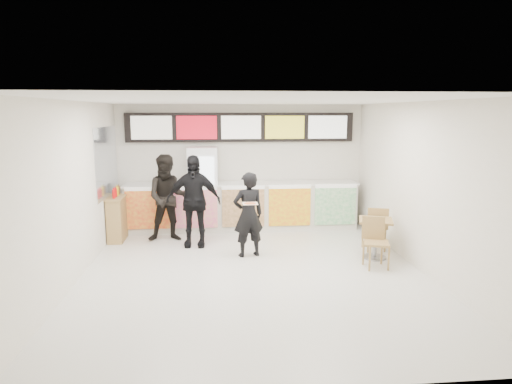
{
  "coord_description": "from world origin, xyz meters",
  "views": [
    {
      "loc": [
        -0.67,
        -7.68,
        2.81
      ],
      "look_at": [
        0.16,
        1.2,
        1.25
      ],
      "focal_mm": 32.0,
      "sensor_mm": 36.0,
      "label": 1
    }
  ],
  "objects": [
    {
      "name": "customer_left",
      "position": [
        -1.68,
        2.26,
        0.96
      ],
      "size": [
        0.97,
        0.78,
        1.91
      ],
      "primitive_type": "imported",
      "rotation": [
        0.0,
        0.0,
        0.06
      ],
      "color": "black",
      "rests_on": "floor"
    },
    {
      "name": "wall_left",
      "position": [
        -3.0,
        0.0,
        1.5
      ],
      "size": [
        0.0,
        7.0,
        7.0
      ],
      "primitive_type": "plane",
      "rotation": [
        1.57,
        0.0,
        1.57
      ],
      "color": "silver",
      "rests_on": "floor"
    },
    {
      "name": "service_counter",
      "position": [
        0.0,
        3.09,
        0.57
      ],
      "size": [
        5.56,
        0.77,
        1.14
      ],
      "color": "silver",
      "rests_on": "floor"
    },
    {
      "name": "mirror_panel",
      "position": [
        -2.99,
        2.45,
        1.75
      ],
      "size": [
        0.01,
        2.0,
        1.5
      ],
      "primitive_type": "cube",
      "color": "#B2B7BF",
      "rests_on": "wall_left"
    },
    {
      "name": "condiment_ledge",
      "position": [
        -2.82,
        2.41,
        0.5
      ],
      "size": [
        0.36,
        0.88,
        1.17
      ],
      "color": "#A9854D",
      "rests_on": "floor"
    },
    {
      "name": "pizza_slice",
      "position": [
        -0.01,
        0.53,
        1.16
      ],
      "size": [
        0.36,
        0.36,
        0.02
      ],
      "color": "beige",
      "rests_on": "customer_main"
    },
    {
      "name": "drinks_fridge",
      "position": [
        -0.93,
        3.11,
        1.0
      ],
      "size": [
        0.7,
        0.67,
        2.0
      ],
      "color": "white",
      "rests_on": "floor"
    },
    {
      "name": "cafe_table",
      "position": [
        2.42,
        0.61,
        0.54
      ],
      "size": [
        0.89,
        1.63,
        0.92
      ],
      "rotation": [
        0.0,
        0.0,
        -0.31
      ],
      "color": "#A9854D",
      "rests_on": "floor"
    },
    {
      "name": "wall_back",
      "position": [
        0.0,
        3.5,
        1.5
      ],
      "size": [
        6.0,
        0.0,
        6.0
      ],
      "primitive_type": "plane",
      "rotation": [
        1.57,
        0.0,
        0.0
      ],
      "color": "silver",
      "rests_on": "floor"
    },
    {
      "name": "wall_right",
      "position": [
        3.0,
        0.0,
        1.5
      ],
      "size": [
        0.0,
        7.0,
        7.0
      ],
      "primitive_type": "plane",
      "rotation": [
        1.57,
        0.0,
        -1.57
      ],
      "color": "silver",
      "rests_on": "floor"
    },
    {
      "name": "ceiling",
      "position": [
        0.0,
        0.0,
        3.0
      ],
      "size": [
        7.0,
        7.0,
        0.0
      ],
      "primitive_type": "plane",
      "rotation": [
        3.14,
        0.0,
        0.0
      ],
      "color": "white",
      "rests_on": "wall_back"
    },
    {
      "name": "menu_board",
      "position": [
        0.0,
        3.41,
        2.45
      ],
      "size": [
        5.5,
        0.14,
        0.7
      ],
      "color": "black",
      "rests_on": "wall_back"
    },
    {
      "name": "floor",
      "position": [
        0.0,
        0.0,
        0.0
      ],
      "size": [
        7.0,
        7.0,
        0.0
      ],
      "primitive_type": "plane",
      "color": "beige",
      "rests_on": "ground"
    },
    {
      "name": "customer_main",
      "position": [
        -0.01,
        0.98,
        0.84
      ],
      "size": [
        0.69,
        0.54,
        1.68
      ],
      "primitive_type": "imported",
      "rotation": [
        0.0,
        0.0,
        3.4
      ],
      "color": "black",
      "rests_on": "floor"
    },
    {
      "name": "customer_mid",
      "position": [
        -1.11,
        1.79,
        0.97
      ],
      "size": [
        1.18,
        0.58,
        1.94
      ],
      "primitive_type": "imported",
      "rotation": [
        0.0,
        0.0,
        -0.1
      ],
      "color": "black",
      "rests_on": "floor"
    }
  ]
}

